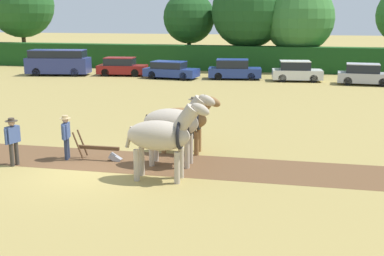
{
  "coord_description": "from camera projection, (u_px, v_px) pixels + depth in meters",
  "views": [
    {
      "loc": [
        6.91,
        -13.92,
        5.03
      ],
      "look_at": [
        3.01,
        2.43,
        1.1
      ],
      "focal_mm": 45.0,
      "sensor_mm": 36.0,
      "label": 1
    }
  ],
  "objects": [
    {
      "name": "parked_van",
      "position": [
        58.0,
        62.0,
        41.48
      ],
      "size": [
        5.58,
        2.85,
        2.19
      ],
      "rotation": [
        0.0,
        0.0,
        0.18
      ],
      "color": "navy",
      "rests_on": "ground"
    },
    {
      "name": "farmer_onlooker_left",
      "position": [
        13.0,
        138.0,
        16.36
      ],
      "size": [
        0.42,
        0.63,
        1.67
      ],
      "rotation": [
        0.0,
        0.0,
        -0.27
      ],
      "color": "#38332D",
      "rests_on": "ground"
    },
    {
      "name": "draft_horse_lead_left",
      "position": [
        162.0,
        135.0,
        14.83
      ],
      "size": [
        2.75,
        1.04,
        2.57
      ],
      "rotation": [
        0.0,
        0.0,
        0.03
      ],
      "color": "#B2A38E",
      "rests_on": "ground"
    },
    {
      "name": "tree_center_left",
      "position": [
        248.0,
        11.0,
        45.43
      ],
      "size": [
        6.93,
        6.93,
        8.89
      ],
      "color": "#4C3823",
      "rests_on": "ground"
    },
    {
      "name": "tree_left",
      "position": [
        189.0,
        18.0,
        48.28
      ],
      "size": [
        5.16,
        5.16,
        7.43
      ],
      "color": "#423323",
      "rests_on": "ground"
    },
    {
      "name": "parked_car_center_left",
      "position": [
        171.0,
        70.0,
        39.38
      ],
      "size": [
        4.57,
        2.34,
        1.41
      ],
      "rotation": [
        0.0,
        0.0,
        -0.12
      ],
      "color": "navy",
      "rests_on": "ground"
    },
    {
      "name": "plow",
      "position": [
        102.0,
        151.0,
        17.11
      ],
      "size": [
        1.76,
        0.47,
        1.13
      ],
      "rotation": [
        0.0,
        0.0,
        0.03
      ],
      "color": "#4C331E",
      "rests_on": "ground"
    },
    {
      "name": "parked_car_left",
      "position": [
        122.0,
        67.0,
        41.34
      ],
      "size": [
        4.34,
        2.3,
        1.55
      ],
      "rotation": [
        0.0,
        0.0,
        0.12
      ],
      "color": "maroon",
      "rests_on": "ground"
    },
    {
      "name": "parked_car_center",
      "position": [
        234.0,
        70.0,
        39.02
      ],
      "size": [
        4.45,
        2.41,
        1.6
      ],
      "rotation": [
        0.0,
        0.0,
        0.14
      ],
      "color": "navy",
      "rests_on": "ground"
    },
    {
      "name": "ground_plane",
      "position": [
        87.0,
        172.0,
        15.89
      ],
      "size": [
        240.0,
        240.0,
        0.0
      ],
      "primitive_type": "plane",
      "color": "#998447"
    },
    {
      "name": "hedgerow",
      "position": [
        231.0,
        58.0,
        44.97
      ],
      "size": [
        76.13,
        1.68,
        2.31
      ],
      "primitive_type": "cube",
      "color": "#194719",
      "rests_on": "ground"
    },
    {
      "name": "parked_car_right",
      "position": [
        364.0,
        75.0,
        35.79
      ],
      "size": [
        4.02,
        1.94,
        1.57
      ],
      "rotation": [
        0.0,
        0.0,
        -0.06
      ],
      "color": "#A8A8B2",
      "rests_on": "ground"
    },
    {
      "name": "farmer_at_plow",
      "position": [
        66.0,
        134.0,
        17.11
      ],
      "size": [
        0.4,
        0.62,
        1.6
      ],
      "rotation": [
        0.0,
        0.0,
        0.23
      ],
      "color": "#28334C",
      "rests_on": "ground"
    },
    {
      "name": "parked_car_center_right",
      "position": [
        296.0,
        71.0,
        37.79
      ],
      "size": [
        4.03,
        2.29,
        1.6
      ],
      "rotation": [
        0.0,
        0.0,
        0.12
      ],
      "color": "silver",
      "rests_on": "ground"
    },
    {
      "name": "draft_horse_lead_right",
      "position": [
        174.0,
        123.0,
        16.32
      ],
      "size": [
        2.64,
        1.08,
        2.57
      ],
      "rotation": [
        0.0,
        0.0,
        0.03
      ],
      "color": "#B2A38E",
      "rests_on": "ground"
    },
    {
      "name": "draft_horse_trail_left",
      "position": [
        184.0,
        119.0,
        17.86
      ],
      "size": [
        2.59,
        0.97,
        2.26
      ],
      "rotation": [
        0.0,
        0.0,
        0.03
      ],
      "color": "brown",
      "rests_on": "ground"
    },
    {
      "name": "farmer_beside_team",
      "position": [
        194.0,
        114.0,
        20.09
      ],
      "size": [
        0.46,
        0.55,
        1.75
      ],
      "rotation": [
        0.0,
        0.0,
        0.66
      ],
      "color": "#38332D",
      "rests_on": "ground"
    },
    {
      "name": "tree_far_left",
      "position": [
        21.0,
        5.0,
        51.97
      ],
      "size": [
        6.99,
        6.99,
        9.68
      ],
      "color": "#423323",
      "rests_on": "ground"
    },
    {
      "name": "tree_center",
      "position": [
        299.0,
        18.0,
        44.53
      ],
      "size": [
        6.49,
        6.49,
        8.03
      ],
      "color": "brown",
      "rests_on": "ground"
    },
    {
      "name": "plowed_furrow_strip",
      "position": [
        44.0,
        156.0,
        17.64
      ],
      "size": [
        32.22,
        3.5,
        0.01
      ],
      "primitive_type": "cube",
      "rotation": [
        0.0,
        0.0,
        0.03
      ],
      "color": "brown",
      "rests_on": "ground"
    }
  ]
}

